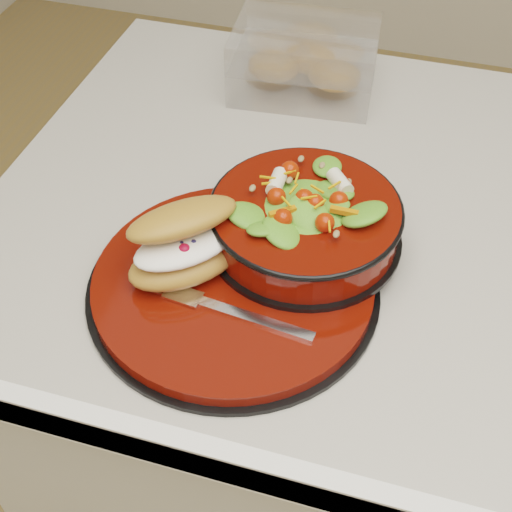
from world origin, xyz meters
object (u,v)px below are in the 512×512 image
(salad_bowl, at_px, (305,216))
(pastry_box, at_px, (305,61))
(croissant, at_px, (186,244))
(fork, at_px, (232,311))
(dinner_plate, at_px, (234,285))
(island_counter, at_px, (432,432))

(salad_bowl, height_order, pastry_box, salad_bowl)
(croissant, bearing_deg, fork, -78.61)
(croissant, height_order, pastry_box, same)
(dinner_plate, xyz_separation_m, pastry_box, (-0.02, 0.42, 0.03))
(croissant, bearing_deg, island_counter, -15.29)
(salad_bowl, bearing_deg, fork, -109.47)
(pastry_box, bearing_deg, island_counter, -44.02)
(island_counter, relative_size, fork, 7.46)
(fork, relative_size, pastry_box, 0.78)
(salad_bowl, height_order, fork, salad_bowl)
(croissant, bearing_deg, salad_bowl, -7.06)
(croissant, distance_m, pastry_box, 0.42)
(pastry_box, bearing_deg, croissant, -98.67)
(fork, height_order, pastry_box, pastry_box)
(salad_bowl, bearing_deg, island_counter, 23.05)
(dinner_plate, bearing_deg, island_counter, 32.29)
(salad_bowl, xyz_separation_m, fork, (-0.04, -0.13, -0.03))
(island_counter, relative_size, salad_bowl, 5.64)
(dinner_plate, distance_m, croissant, 0.07)
(island_counter, height_order, fork, fork)
(island_counter, height_order, croissant, croissant)
(dinner_plate, height_order, pastry_box, pastry_box)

